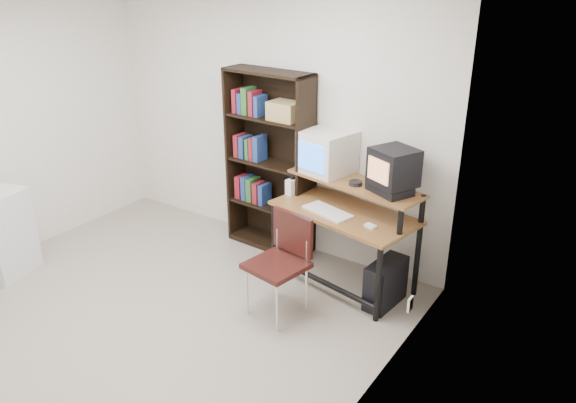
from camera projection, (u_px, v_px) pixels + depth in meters
The scene contains 16 objects.
floor at pixel (133, 325), 4.75m from camera, with size 4.00×4.00×0.01m, color #A39787.
back_wall at pixel (269, 123), 5.76m from camera, with size 4.00×0.01×2.60m, color silver.
right_wall at pixel (349, 251), 3.21m from camera, with size 0.01×4.00×2.60m, color silver.
computer_desk at pixel (346, 214), 5.13m from camera, with size 1.43×0.90×0.98m.
crt_monitor at pixel (327, 152), 5.27m from camera, with size 0.51×0.51×0.41m.
vcr at pixel (390, 190), 4.84m from camera, with size 0.36×0.26×0.08m, color black.
crt_tv at pixel (394, 167), 4.78m from camera, with size 0.45×0.45×0.32m.
cd_spindle at pixel (356, 184), 5.01m from camera, with size 0.12×0.12×0.05m, color #26262B.
keyboard at pixel (327, 212), 5.07m from camera, with size 0.47×0.21×0.04m, color silver.
mousepad at pixel (371, 228), 4.80m from camera, with size 0.22×0.18×0.01m, color black.
mouse at pixel (370, 226), 4.79m from camera, with size 0.10×0.06×0.03m, color white.
desk_speaker at pixel (291, 188), 5.43m from camera, with size 0.08×0.07×0.17m, color silver.
pc_tower at pixel (386, 283), 4.95m from camera, with size 0.20×0.45×0.42m, color black.
school_chair at pixel (283, 255), 4.72m from camera, with size 0.51×0.51×0.89m.
bookshelf at pixel (271, 160), 5.72m from camera, with size 0.95×0.36×1.87m.
wall_outlet at pixel (410, 304), 4.49m from camera, with size 0.02×0.08×0.12m, color beige.
Camera 1 is at (3.29, -2.55, 2.82)m, focal length 35.00 mm.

